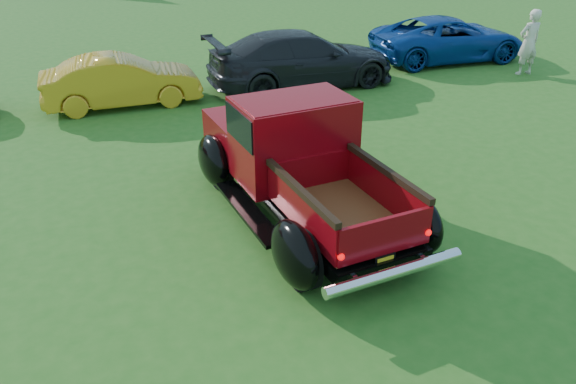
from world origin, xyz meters
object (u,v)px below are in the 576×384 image
object	(u,v)px
show_car_yellow	(121,81)
show_car_blue	(448,39)
show_car_grey	(302,59)
pickup_truck	(293,157)
spectator	(529,42)

from	to	relation	value
show_car_yellow	show_car_blue	distance (m)	10.17
show_car_grey	show_car_blue	world-z (taller)	show_car_grey
show_car_grey	show_car_blue	size ratio (longest dim) A/B	1.06
pickup_truck	show_car_yellow	distance (m)	6.65
show_car_grey	show_car_blue	bearing A→B (deg)	-80.63
pickup_truck	spectator	bearing A→B (deg)	24.03
pickup_truck	show_car_grey	distance (m)	6.82
show_car_yellow	spectator	distance (m)	11.38
pickup_truck	show_car_blue	world-z (taller)	pickup_truck
show_car_yellow	spectator	bearing A→B (deg)	-95.91
spectator	show_car_yellow	bearing A→B (deg)	-5.42
show_car_blue	spectator	bearing A→B (deg)	-148.09
spectator	pickup_truck	bearing A→B (deg)	29.65
show_car_yellow	pickup_truck	bearing A→B (deg)	-161.28
show_car_yellow	show_car_grey	size ratio (longest dim) A/B	0.74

